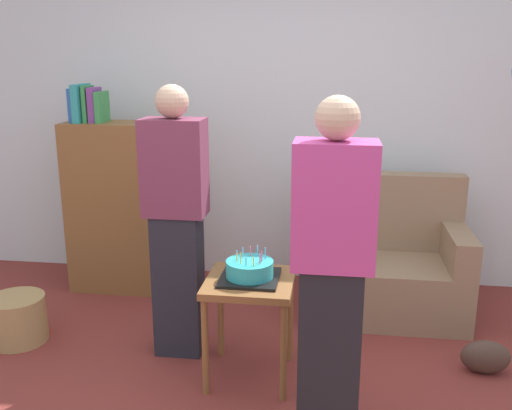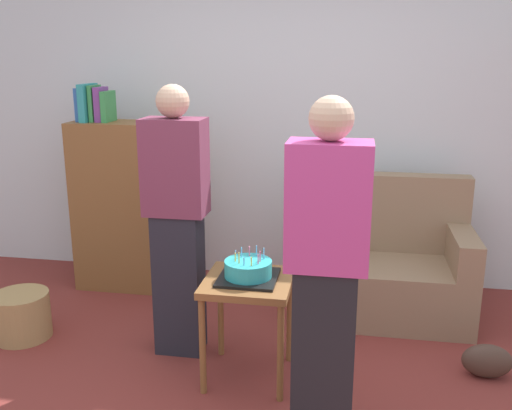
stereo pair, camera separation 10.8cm
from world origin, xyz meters
TOP-DOWN VIEW (x-y plane):
  - wall_back at (0.00, 2.05)m, footprint 6.00×0.10m
  - couch at (0.76, 1.45)m, footprint 1.10×0.70m
  - bookshelf at (-1.22, 1.59)m, footprint 0.80×0.36m
  - side_table at (-0.06, 0.44)m, footprint 0.48×0.48m
  - birthday_cake at (-0.06, 0.44)m, footprint 0.32×0.32m
  - person_blowing_candles at (-0.53, 0.67)m, footprint 0.36×0.22m
  - person_holding_cake at (0.39, -0.05)m, footprint 0.36×0.22m
  - wicker_basket at (-1.59, 0.64)m, footprint 0.36×0.36m
  - handbag at (1.28, 0.66)m, footprint 0.28×0.14m

SIDE VIEW (x-z plane):
  - handbag at x=1.28m, z-range 0.00..0.20m
  - wicker_basket at x=-1.59m, z-range 0.00..0.30m
  - couch at x=0.76m, z-range -0.14..0.82m
  - side_table at x=-0.06m, z-range 0.21..0.80m
  - birthday_cake at x=-0.06m, z-range 0.56..0.73m
  - bookshelf at x=-1.22m, z-range -0.12..1.46m
  - person_blowing_candles at x=-0.53m, z-range 0.02..1.65m
  - person_holding_cake at x=0.39m, z-range 0.02..1.65m
  - wall_back at x=0.00m, z-range 0.00..2.70m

